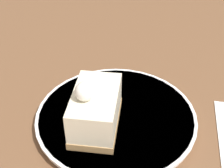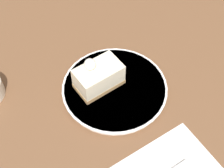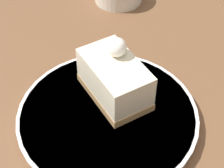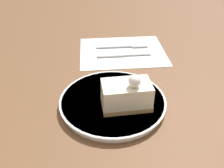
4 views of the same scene
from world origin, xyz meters
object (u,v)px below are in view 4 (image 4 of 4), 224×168
Objects in this scene: cake_slice at (127,95)px; fork at (127,46)px; plate at (113,102)px; knife at (119,55)px.

fork is at bearing 168.59° from cake_slice.
plate is 1.46× the size of fork.
cake_slice is at bearing -8.11° from fork.
plate is 1.47× the size of knife.
cake_slice is 0.25m from knife.
fork is at bearing 177.88° from plate.
knife is (-0.23, -0.01, -0.00)m from plate.
fork is (-0.29, 0.01, -0.00)m from plate.
plate is 0.05m from cake_slice.
fork is 1.01× the size of knife.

